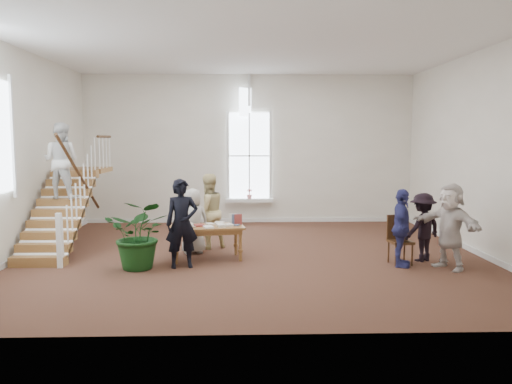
{
  "coord_description": "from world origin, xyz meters",
  "views": [
    {
      "loc": [
        -0.26,
        -10.79,
        2.54
      ],
      "look_at": [
        0.08,
        0.4,
        1.36
      ],
      "focal_mm": 35.0,
      "sensor_mm": 36.0,
      "label": 1
    }
  ],
  "objects_px": {
    "elderly_woman": "(193,221)",
    "police_officer": "(182,224)",
    "library_table": "(207,230)",
    "woman_cluster_b": "(423,227)",
    "side_chair": "(399,237)",
    "floor_plant": "(140,234)",
    "woman_cluster_c": "(450,226)",
    "person_yellow": "(208,211)",
    "woman_cluster_a": "(401,228)"
  },
  "relations": [
    {
      "from": "woman_cluster_b",
      "to": "woman_cluster_c",
      "type": "bearing_deg",
      "value": 85.45
    },
    {
      "from": "library_table",
      "to": "elderly_woman",
      "type": "bearing_deg",
      "value": 109.91
    },
    {
      "from": "police_officer",
      "to": "side_chair",
      "type": "xyz_separation_m",
      "value": [
        4.42,
        0.21,
        -0.33
      ]
    },
    {
      "from": "police_officer",
      "to": "side_chair",
      "type": "height_order",
      "value": "police_officer"
    },
    {
      "from": "police_officer",
      "to": "side_chair",
      "type": "relative_size",
      "value": 1.78
    },
    {
      "from": "side_chair",
      "to": "library_table",
      "type": "bearing_deg",
      "value": 166.24
    },
    {
      "from": "police_officer",
      "to": "elderly_woman",
      "type": "xyz_separation_m",
      "value": [
        0.1,
        1.25,
        -0.15
      ]
    },
    {
      "from": "woman_cluster_b",
      "to": "floor_plant",
      "type": "xyz_separation_m",
      "value": [
        -5.79,
        -0.46,
        -0.03
      ]
    },
    {
      "from": "elderly_woman",
      "to": "person_yellow",
      "type": "distance_m",
      "value": 0.6
    },
    {
      "from": "person_yellow",
      "to": "woman_cluster_a",
      "type": "xyz_separation_m",
      "value": [
        3.97,
        -1.82,
        -0.09
      ]
    },
    {
      "from": "police_officer",
      "to": "woman_cluster_b",
      "type": "height_order",
      "value": "police_officer"
    },
    {
      "from": "elderly_woman",
      "to": "library_table",
      "type": "bearing_deg",
      "value": 99.67
    },
    {
      "from": "library_table",
      "to": "woman_cluster_b",
      "type": "height_order",
      "value": "woman_cluster_b"
    },
    {
      "from": "person_yellow",
      "to": "police_officer",
      "type": "bearing_deg",
      "value": 46.58
    },
    {
      "from": "woman_cluster_b",
      "to": "side_chair",
      "type": "distance_m",
      "value": 0.6
    },
    {
      "from": "floor_plant",
      "to": "woman_cluster_c",
      "type": "bearing_deg",
      "value": -1.77
    },
    {
      "from": "person_yellow",
      "to": "woman_cluster_c",
      "type": "height_order",
      "value": "person_yellow"
    },
    {
      "from": "side_chair",
      "to": "elderly_woman",
      "type": "bearing_deg",
      "value": 159.0
    },
    {
      "from": "elderly_woman",
      "to": "woman_cluster_c",
      "type": "relative_size",
      "value": 0.86
    },
    {
      "from": "woman_cluster_c",
      "to": "floor_plant",
      "type": "relative_size",
      "value": 1.24
    },
    {
      "from": "floor_plant",
      "to": "side_chair",
      "type": "bearing_deg",
      "value": 3.15
    },
    {
      "from": "elderly_woman",
      "to": "woman_cluster_b",
      "type": "relative_size",
      "value": 1.02
    },
    {
      "from": "woman_cluster_c",
      "to": "floor_plant",
      "type": "distance_m",
      "value": 6.09
    },
    {
      "from": "library_table",
      "to": "floor_plant",
      "type": "xyz_separation_m",
      "value": [
        -1.25,
        -0.73,
        0.05
      ]
    },
    {
      "from": "police_officer",
      "to": "side_chair",
      "type": "bearing_deg",
      "value": -10.61
    },
    {
      "from": "elderly_woman",
      "to": "person_yellow",
      "type": "bearing_deg",
      "value": -141.07
    },
    {
      "from": "police_officer",
      "to": "woman_cluster_a",
      "type": "xyz_separation_m",
      "value": [
        4.37,
        -0.07,
        -0.1
      ]
    },
    {
      "from": "elderly_woman",
      "to": "woman_cluster_b",
      "type": "bearing_deg",
      "value": 149.82
    },
    {
      "from": "floor_plant",
      "to": "side_chair",
      "type": "height_order",
      "value": "floor_plant"
    },
    {
      "from": "woman_cluster_a",
      "to": "side_chair",
      "type": "height_order",
      "value": "woman_cluster_a"
    },
    {
      "from": "person_yellow",
      "to": "elderly_woman",
      "type": "bearing_deg",
      "value": 28.49
    },
    {
      "from": "elderly_woman",
      "to": "woman_cluster_c",
      "type": "distance_m",
      "value": 5.39
    },
    {
      "from": "police_officer",
      "to": "woman_cluster_b",
      "type": "bearing_deg",
      "value": -8.92
    },
    {
      "from": "police_officer",
      "to": "floor_plant",
      "type": "height_order",
      "value": "police_officer"
    },
    {
      "from": "woman_cluster_a",
      "to": "woman_cluster_b",
      "type": "relative_size",
      "value": 1.09
    },
    {
      "from": "person_yellow",
      "to": "side_chair",
      "type": "xyz_separation_m",
      "value": [
        4.02,
        -1.54,
        -0.32
      ]
    },
    {
      "from": "woman_cluster_b",
      "to": "library_table",
      "type": "bearing_deg",
      "value": -32.66
    },
    {
      "from": "elderly_woman",
      "to": "floor_plant",
      "type": "relative_size",
      "value": 1.07
    },
    {
      "from": "person_yellow",
      "to": "woman_cluster_b",
      "type": "bearing_deg",
      "value": 132.83
    },
    {
      "from": "elderly_woman",
      "to": "police_officer",
      "type": "bearing_deg",
      "value": 65.32
    },
    {
      "from": "elderly_woman",
      "to": "side_chair",
      "type": "xyz_separation_m",
      "value": [
        4.32,
        -1.04,
        -0.18
      ]
    },
    {
      "from": "side_chair",
      "to": "person_yellow",
      "type": "bearing_deg",
      "value": 151.58
    },
    {
      "from": "floor_plant",
      "to": "elderly_woman",
      "type": "bearing_deg",
      "value": 55.55
    },
    {
      "from": "police_officer",
      "to": "woman_cluster_c",
      "type": "distance_m",
      "value": 5.28
    },
    {
      "from": "police_officer",
      "to": "woman_cluster_b",
      "type": "distance_m",
      "value": 4.99
    },
    {
      "from": "elderly_woman",
      "to": "floor_plant",
      "type": "xyz_separation_m",
      "value": [
        -0.91,
        -1.33,
        -0.04
      ]
    },
    {
      "from": "elderly_woman",
      "to": "woman_cluster_a",
      "type": "relative_size",
      "value": 0.93
    },
    {
      "from": "elderly_woman",
      "to": "woman_cluster_c",
      "type": "xyz_separation_m",
      "value": [
        5.17,
        -1.52,
        0.12
      ]
    },
    {
      "from": "elderly_woman",
      "to": "woman_cluster_c",
      "type": "bearing_deg",
      "value": 143.57
    },
    {
      "from": "woman_cluster_a",
      "to": "woman_cluster_b",
      "type": "height_order",
      "value": "woman_cluster_a"
    }
  ]
}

